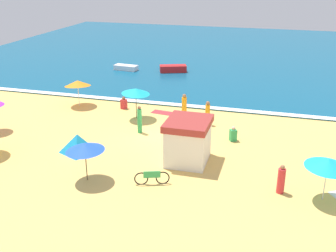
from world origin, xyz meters
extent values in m
plane|color=#EDBC60|center=(0.00, 0.00, 0.00)|extent=(60.00, 60.00, 0.00)
cube|color=#0F567A|center=(0.00, 28.00, 0.05)|extent=(60.00, 44.00, 0.10)
cube|color=white|center=(0.00, 6.30, 0.10)|extent=(57.00, 0.70, 0.01)
cube|color=white|center=(2.75, -3.03, 1.06)|extent=(2.27, 2.64, 2.13)
cube|color=#A5332D|center=(2.75, -3.03, 2.32)|extent=(2.40, 2.81, 0.38)
cylinder|color=silver|center=(9.95, -5.30, 1.05)|extent=(0.05, 0.05, 2.11)
cone|color=#19B7C6|center=(9.95, -5.30, 1.94)|extent=(2.94, 2.94, 0.53)
cylinder|color=#4C3823|center=(-2.47, 2.74, 1.11)|extent=(0.05, 0.05, 2.22)
cone|color=#19B7C6|center=(-2.47, 2.74, 2.08)|extent=(2.25, 2.23, 0.53)
cylinder|color=silver|center=(-7.88, 4.26, 1.00)|extent=(0.05, 0.05, 1.99)
cone|color=orange|center=(-7.88, 4.26, 1.83)|extent=(2.83, 2.84, 0.66)
cylinder|color=#4C3823|center=(-1.81, -6.63, 1.02)|extent=(0.05, 0.05, 2.03)
cone|color=blue|center=(-1.81, -6.63, 1.88)|extent=(2.52, 2.51, 0.50)
pyramid|color=#1999D8|center=(-3.84, -3.69, 0.58)|extent=(2.15, 2.11, 1.17)
torus|color=black|center=(2.12, -5.94, 0.33)|extent=(0.70, 0.31, 0.72)
torus|color=black|center=(1.09, -6.33, 0.33)|extent=(0.70, 0.31, 0.72)
cube|color=green|center=(1.61, -6.14, 0.55)|extent=(0.85, 0.36, 0.36)
cylinder|color=green|center=(-1.32, 0.23, 0.83)|extent=(0.41, 0.41, 1.65)
sphere|color=brown|center=(-1.32, 0.23, 1.76)|extent=(0.23, 0.23, 0.23)
cube|color=red|center=(-4.16, 4.51, 0.37)|extent=(0.48, 0.48, 0.74)
sphere|color=brown|center=(-4.16, 4.51, 0.85)|extent=(0.25, 0.25, 0.25)
cylinder|color=red|center=(7.96, -5.19, 0.65)|extent=(0.43, 0.43, 1.31)
sphere|color=#9E6B47|center=(7.96, -5.19, 1.41)|extent=(0.22, 0.22, 0.22)
cube|color=green|center=(4.86, 0.59, 0.38)|extent=(0.55, 0.55, 0.76)
sphere|color=beige|center=(4.86, 0.59, 0.86)|extent=(0.24, 0.24, 0.24)
cylinder|color=orange|center=(2.74, 2.94, 0.73)|extent=(0.41, 0.41, 1.46)
sphere|color=#9E6B47|center=(2.74, 2.94, 1.58)|extent=(0.27, 0.27, 0.27)
cylinder|color=orange|center=(0.94, 3.41, 0.85)|extent=(0.46, 0.46, 1.70)
sphere|color=#9E6B47|center=(0.94, 3.41, 1.82)|extent=(0.26, 0.26, 0.26)
cube|color=red|center=(-0.94, 4.41, 0.01)|extent=(1.85, 1.08, 0.01)
cube|color=red|center=(-3.45, 16.47, 0.44)|extent=(2.91, 1.95, 0.68)
cube|color=white|center=(-8.44, 15.88, 0.36)|extent=(2.54, 1.28, 0.51)
camera|label=1|loc=(7.50, -23.76, 10.58)|focal=43.99mm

